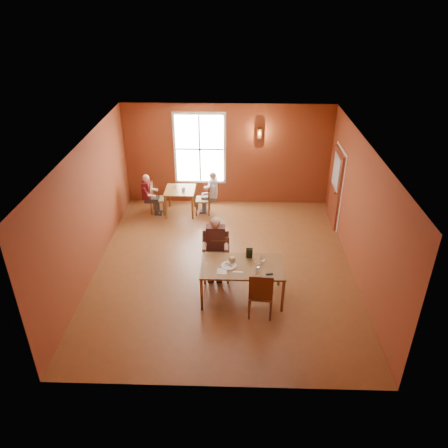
{
  "coord_description": "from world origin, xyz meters",
  "views": [
    {
      "loc": [
        0.27,
        -8.54,
        5.94
      ],
      "look_at": [
        0.0,
        0.2,
        1.05
      ],
      "focal_mm": 35.0,
      "sensor_mm": 36.0,
      "label": 1
    }
  ],
  "objects_px": {
    "main_table": "(242,281)",
    "diner_white": "(204,194)",
    "chair_diner_main": "(220,260)",
    "diner_main": "(219,253)",
    "diner_maroon": "(157,194)",
    "chair_empty": "(261,292)",
    "second_table": "(181,201)",
    "chair_diner_white": "(203,199)",
    "chair_diner_maroon": "(158,198)"
  },
  "relations": [
    {
      "from": "diner_main",
      "to": "chair_diner_white",
      "type": "relative_size",
      "value": 1.52
    },
    {
      "from": "chair_diner_main",
      "to": "chair_empty",
      "type": "xyz_separation_m",
      "value": [
        0.87,
        -1.16,
        0.04
      ]
    },
    {
      "from": "chair_empty",
      "to": "chair_diner_white",
      "type": "xyz_separation_m",
      "value": [
        -1.47,
        4.36,
        -0.07
      ]
    },
    {
      "from": "diner_white",
      "to": "chair_diner_white",
      "type": "bearing_deg",
      "value": 90.0
    },
    {
      "from": "chair_diner_main",
      "to": "chair_empty",
      "type": "distance_m",
      "value": 1.45
    },
    {
      "from": "diner_main",
      "to": "chair_diner_maroon",
      "type": "bearing_deg",
      "value": -59.44
    },
    {
      "from": "chair_empty",
      "to": "second_table",
      "type": "xyz_separation_m",
      "value": [
        -2.12,
        4.36,
        -0.16
      ]
    },
    {
      "from": "chair_diner_white",
      "to": "diner_white",
      "type": "relative_size",
      "value": 0.76
    },
    {
      "from": "diner_main",
      "to": "diner_maroon",
      "type": "xyz_separation_m",
      "value": [
        -1.93,
        3.22,
        -0.11
      ]
    },
    {
      "from": "chair_diner_maroon",
      "to": "diner_maroon",
      "type": "distance_m",
      "value": 0.14
    },
    {
      "from": "chair_diner_main",
      "to": "diner_main",
      "type": "bearing_deg",
      "value": 90.0
    },
    {
      "from": "main_table",
      "to": "chair_diner_main",
      "type": "relative_size",
      "value": 1.77
    },
    {
      "from": "diner_main",
      "to": "chair_empty",
      "type": "height_order",
      "value": "diner_main"
    },
    {
      "from": "diner_main",
      "to": "chair_empty",
      "type": "bearing_deg",
      "value": 127.53
    },
    {
      "from": "chair_diner_main",
      "to": "chair_diner_white",
      "type": "bearing_deg",
      "value": -79.3
    },
    {
      "from": "diner_main",
      "to": "chair_empty",
      "type": "distance_m",
      "value": 1.44
    },
    {
      "from": "main_table",
      "to": "chair_diner_main",
      "type": "distance_m",
      "value": 0.82
    },
    {
      "from": "diner_main",
      "to": "diner_maroon",
      "type": "bearing_deg",
      "value": -59.04
    },
    {
      "from": "chair_empty",
      "to": "second_table",
      "type": "height_order",
      "value": "chair_empty"
    },
    {
      "from": "chair_diner_white",
      "to": "chair_diner_main",
      "type": "bearing_deg",
      "value": -169.3
    },
    {
      "from": "main_table",
      "to": "diner_maroon",
      "type": "height_order",
      "value": "diner_maroon"
    },
    {
      "from": "main_table",
      "to": "diner_main",
      "type": "xyz_separation_m",
      "value": [
        -0.5,
        0.62,
        0.29
      ]
    },
    {
      "from": "chair_diner_white",
      "to": "second_table",
      "type": "bearing_deg",
      "value": 90.0
    },
    {
      "from": "chair_empty",
      "to": "diner_maroon",
      "type": "distance_m",
      "value": 5.18
    },
    {
      "from": "diner_main",
      "to": "chair_diner_white",
      "type": "distance_m",
      "value": 3.29
    },
    {
      "from": "diner_main",
      "to": "second_table",
      "type": "distance_m",
      "value": 3.47
    },
    {
      "from": "chair_diner_main",
      "to": "main_table",
      "type": "bearing_deg",
      "value": 127.57
    },
    {
      "from": "second_table",
      "to": "chair_diner_white",
      "type": "bearing_deg",
      "value": 0.0
    },
    {
      "from": "main_table",
      "to": "second_table",
      "type": "bearing_deg",
      "value": 114.52
    },
    {
      "from": "second_table",
      "to": "diner_maroon",
      "type": "height_order",
      "value": "diner_maroon"
    },
    {
      "from": "main_table",
      "to": "diner_white",
      "type": "bearing_deg",
      "value": 105.61
    },
    {
      "from": "diner_main",
      "to": "diner_maroon",
      "type": "relative_size",
      "value": 1.18
    },
    {
      "from": "chair_diner_maroon",
      "to": "second_table",
      "type": "bearing_deg",
      "value": 90.0
    },
    {
      "from": "diner_main",
      "to": "diner_maroon",
      "type": "height_order",
      "value": "diner_main"
    },
    {
      "from": "chair_diner_white",
      "to": "diner_white",
      "type": "height_order",
      "value": "diner_white"
    },
    {
      "from": "chair_diner_main",
      "to": "diner_white",
      "type": "xyz_separation_m",
      "value": [
        -0.57,
        3.19,
        0.11
      ]
    },
    {
      "from": "main_table",
      "to": "diner_main",
      "type": "height_order",
      "value": "diner_main"
    },
    {
      "from": "chair_empty",
      "to": "diner_white",
      "type": "relative_size",
      "value": 0.88
    },
    {
      "from": "chair_diner_main",
      "to": "chair_empty",
      "type": "relative_size",
      "value": 0.92
    },
    {
      "from": "main_table",
      "to": "diner_white",
      "type": "relative_size",
      "value": 1.43
    },
    {
      "from": "second_table",
      "to": "chair_diner_white",
      "type": "height_order",
      "value": "chair_diner_white"
    },
    {
      "from": "chair_empty",
      "to": "chair_diner_white",
      "type": "bearing_deg",
      "value": 113.54
    },
    {
      "from": "main_table",
      "to": "chair_diner_main",
      "type": "xyz_separation_m",
      "value": [
        -0.5,
        0.65,
        0.08
      ]
    },
    {
      "from": "main_table",
      "to": "diner_maroon",
      "type": "distance_m",
      "value": 4.55
    },
    {
      "from": "chair_diner_white",
      "to": "diner_maroon",
      "type": "distance_m",
      "value": 1.34
    },
    {
      "from": "diner_main",
      "to": "diner_white",
      "type": "height_order",
      "value": "diner_main"
    },
    {
      "from": "diner_white",
      "to": "second_table",
      "type": "bearing_deg",
      "value": 90.0
    },
    {
      "from": "second_table",
      "to": "diner_white",
      "type": "height_order",
      "value": "diner_white"
    },
    {
      "from": "chair_empty",
      "to": "chair_diner_main",
      "type": "bearing_deg",
      "value": 131.65
    },
    {
      "from": "chair_empty",
      "to": "diner_white",
      "type": "bearing_deg",
      "value": 113.18
    }
  ]
}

